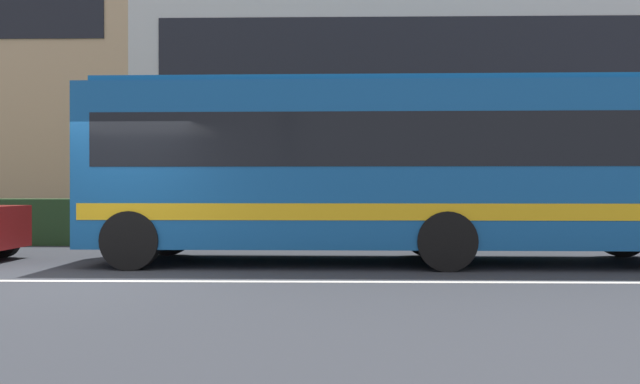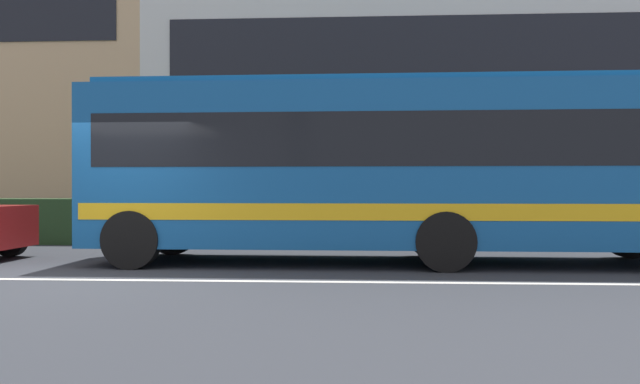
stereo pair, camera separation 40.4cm
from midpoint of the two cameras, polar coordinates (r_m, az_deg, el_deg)
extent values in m
plane|color=#32353B|center=(9.86, -19.75, -7.72)|extent=(160.00, 160.00, 0.00)
cube|color=silver|center=(9.86, -19.75, -7.69)|extent=(60.00, 0.16, 0.01)
cube|color=#264624|center=(16.02, -16.27, -2.62)|extent=(20.88, 1.10, 1.12)
cube|color=silver|center=(24.74, 16.62, 8.69)|extent=(24.70, 8.97, 9.99)
cube|color=black|center=(20.59, 19.59, 12.67)|extent=(22.73, 0.04, 2.00)
cube|color=#145192|center=(11.42, 8.37, 2.30)|extent=(11.26, 2.64, 2.84)
cube|color=black|center=(11.44, 8.37, 4.43)|extent=(10.59, 2.65, 0.91)
cube|color=gold|center=(11.42, 8.37, -1.63)|extent=(11.04, 2.66, 0.28)
cube|color=#11568C|center=(11.57, 8.38, 9.65)|extent=(10.81, 2.23, 0.12)
cube|color=black|center=(12.35, -18.71, 4.12)|extent=(0.05, 2.11, 1.00)
cylinder|color=black|center=(10.91, -16.13, -4.30)|extent=(1.00, 0.29, 1.00)
cylinder|color=black|center=(13.10, -12.66, -3.53)|extent=(1.00, 0.29, 1.00)
cylinder|color=black|center=(10.38, 12.70, -4.53)|extent=(1.00, 0.29, 1.00)
cylinder|color=black|center=(12.66, 11.09, -3.66)|extent=(1.00, 0.29, 1.00)
cylinder|color=black|center=(13.72, 27.61, -3.38)|extent=(1.00, 0.29, 1.00)
cylinder|color=black|center=(13.85, -26.09, -4.09)|extent=(0.64, 0.23, 0.64)
camera|label=1|loc=(0.20, -88.96, 0.00)|focal=34.38mm
camera|label=2|loc=(0.20, 91.04, 0.00)|focal=34.38mm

